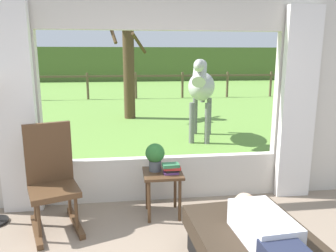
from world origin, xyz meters
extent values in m
cube|color=beige|center=(2.02, 2.26, 1.27)|extent=(1.15, 0.12, 2.55)
cube|color=beige|center=(0.00, 2.26, 0.28)|extent=(2.90, 0.12, 0.55)
cube|color=beige|center=(0.00, 2.26, 2.33)|extent=(2.90, 0.12, 0.45)
cube|color=silver|center=(-1.69, 2.12, 1.20)|extent=(0.44, 0.10, 2.40)
cube|color=silver|center=(1.69, 2.12, 1.20)|extent=(0.44, 0.10, 2.40)
cube|color=olive|center=(0.00, 13.16, 0.01)|extent=(36.00, 21.68, 0.02)
cube|color=#4E6430|center=(0.00, 23.00, 1.20)|extent=(36.00, 2.00, 2.40)
cube|color=silver|center=(0.56, 0.47, 0.53)|extent=(0.38, 0.62, 0.22)
sphere|color=tan|center=(0.56, 0.86, 0.53)|extent=(0.20, 0.20, 0.20)
cube|color=#4C331E|center=(-1.22, 1.60, 0.44)|extent=(0.61, 0.61, 0.06)
cube|color=#4C331E|center=(-1.29, 1.80, 0.78)|extent=(0.47, 0.22, 0.68)
cube|color=#4C331E|center=(-1.41, 1.53, 0.03)|extent=(0.28, 0.66, 0.06)
cube|color=#4C331E|center=(-1.03, 1.67, 0.03)|extent=(0.28, 0.66, 0.06)
cylinder|color=#4C331E|center=(-1.33, 1.37, 0.24)|extent=(0.04, 0.04, 0.38)
cylinder|color=#4C331E|center=(-0.99, 1.49, 0.24)|extent=(0.04, 0.04, 0.38)
cylinder|color=#4C331E|center=(-1.45, 1.71, 0.24)|extent=(0.04, 0.04, 0.38)
cylinder|color=#4C331E|center=(-1.11, 1.83, 0.24)|extent=(0.04, 0.04, 0.38)
cube|color=#4C331E|center=(-0.06, 1.79, 0.51)|extent=(0.44, 0.44, 0.03)
cylinder|color=#4C331E|center=(-0.23, 1.62, 0.24)|extent=(0.04, 0.04, 0.49)
cylinder|color=#4C331E|center=(0.11, 1.62, 0.24)|extent=(0.04, 0.04, 0.49)
cylinder|color=#4C331E|center=(-0.23, 1.96, 0.24)|extent=(0.04, 0.04, 0.49)
cylinder|color=#4C331E|center=(0.11, 1.96, 0.24)|extent=(0.04, 0.04, 0.49)
cylinder|color=#4C5156|center=(-0.14, 1.85, 0.58)|extent=(0.14, 0.14, 0.12)
sphere|color=#2D6B2D|center=(-0.14, 1.85, 0.73)|extent=(0.22, 0.22, 0.22)
cube|color=#59336B|center=(0.02, 1.74, 0.53)|extent=(0.17, 0.13, 0.03)
cube|color=black|center=(0.03, 1.74, 0.56)|extent=(0.17, 0.14, 0.03)
cube|color=#B22D28|center=(0.04, 1.73, 0.59)|extent=(0.20, 0.15, 0.03)
cube|color=#337247|center=(0.02, 1.72, 0.62)|extent=(0.19, 0.14, 0.04)
ellipsoid|color=#B2B2AD|center=(1.17, 5.18, 1.17)|extent=(0.89, 1.35, 0.60)
cylinder|color=#B2B2AD|center=(0.97, 4.53, 1.48)|extent=(0.42, 0.65, 0.53)
ellipsoid|color=#B2B2AD|center=(0.90, 4.30, 1.63)|extent=(0.33, 0.52, 0.24)
cube|color=slate|center=(0.99, 4.61, 1.51)|extent=(0.20, 0.43, 0.32)
cylinder|color=slate|center=(1.34, 5.76, 1.02)|extent=(0.12, 0.12, 0.55)
cylinder|color=slate|center=(1.20, 4.74, 0.45)|extent=(0.11, 0.11, 0.85)
cylinder|color=slate|center=(0.89, 4.83, 0.45)|extent=(0.11, 0.11, 0.85)
cylinder|color=slate|center=(1.44, 5.54, 0.45)|extent=(0.11, 0.11, 0.85)
cylinder|color=slate|center=(1.13, 5.63, 0.45)|extent=(0.11, 0.11, 0.85)
cylinder|color=#4C3823|center=(-0.34, 7.83, 1.49)|extent=(0.32, 0.32, 2.93)
cylinder|color=#47331E|center=(-0.86, 7.93, 3.05)|extent=(0.33, 1.25, 1.02)
cylinder|color=#47331E|center=(-0.75, 7.82, 2.98)|extent=(0.11, 0.86, 0.93)
cylinder|color=#47331E|center=(-0.04, 7.68, 2.15)|extent=(0.47, 0.81, 0.56)
cylinder|color=#47331E|center=(-0.85, 7.63, 2.72)|extent=(0.49, 1.07, 1.24)
cylinder|color=brown|center=(-4.00, 12.30, 0.57)|extent=(0.10, 0.10, 1.10)
cylinder|color=brown|center=(-2.00, 12.30, 0.57)|extent=(0.10, 0.10, 1.10)
cylinder|color=brown|center=(0.00, 12.30, 0.57)|extent=(0.10, 0.10, 1.10)
cylinder|color=brown|center=(2.00, 12.30, 0.57)|extent=(0.10, 0.10, 1.10)
cylinder|color=brown|center=(4.00, 12.30, 0.57)|extent=(0.10, 0.10, 1.10)
cylinder|color=brown|center=(6.00, 12.30, 0.57)|extent=(0.10, 0.10, 1.10)
cylinder|color=brown|center=(8.00, 12.30, 0.57)|extent=(0.10, 0.10, 1.10)
cube|color=brown|center=(0.00, 12.30, 0.97)|extent=(16.00, 0.06, 0.08)
camera|label=1|loc=(-0.46, -1.72, 1.81)|focal=35.16mm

